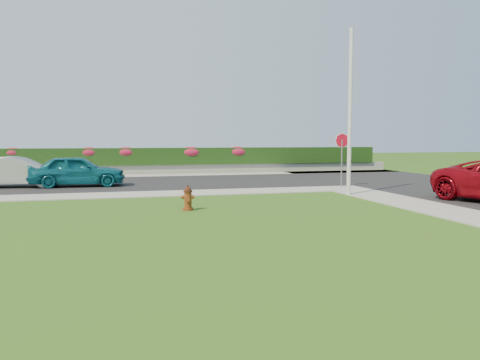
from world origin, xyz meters
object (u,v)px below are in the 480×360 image
object	(u,v)px
sedan_teal	(78,171)
utility_pole	(350,113)
fire_hydrant	(188,198)
stop_sign	(342,147)
sedan_silver	(18,172)

from	to	relation	value
sedan_teal	utility_pole	distance (m)	12.77
fire_hydrant	sedan_teal	distance (m)	9.44
utility_pole	stop_sign	size ratio (longest dim) A/B	2.60
sedan_silver	sedan_teal	bearing A→B (deg)	-91.94
fire_hydrant	utility_pole	world-z (taller)	utility_pole
sedan_teal	stop_sign	xyz separation A→B (m)	(12.00, -3.33, 1.12)
fire_hydrant	sedan_teal	size ratio (longest dim) A/B	0.19
sedan_teal	stop_sign	bearing A→B (deg)	-104.32
sedan_teal	sedan_silver	distance (m)	2.66
stop_sign	sedan_teal	bearing A→B (deg)	-172.34
utility_pole	stop_sign	world-z (taller)	utility_pole
fire_hydrant	sedan_teal	bearing A→B (deg)	127.68
sedan_silver	utility_pole	xyz separation A→B (m)	(13.53, -6.48, 2.57)
utility_pole	fire_hydrant	bearing A→B (deg)	-160.95
stop_sign	utility_pole	bearing A→B (deg)	-88.23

